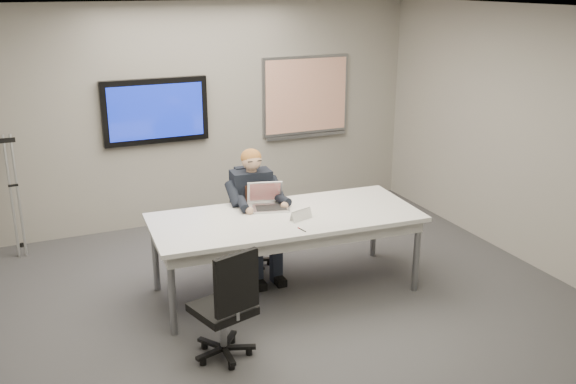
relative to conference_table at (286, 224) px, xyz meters
name	(u,v)px	position (x,y,z in m)	size (l,w,h in m)	color
floor	(289,323)	(-0.24, -0.63, -0.72)	(6.00, 6.00, 0.02)	#37373A
ceiling	(290,11)	(-0.24, -0.63, 2.08)	(6.00, 6.00, 0.02)	white
wall_back	(194,115)	(-0.24, 2.37, 0.68)	(6.00, 0.02, 2.80)	gray
wall_front	(555,359)	(-0.24, -3.63, 0.68)	(6.00, 0.02, 2.80)	gray
wall_right	(553,145)	(2.76, -0.63, 0.68)	(0.02, 6.00, 2.80)	gray
conference_table	(286,224)	(0.00, 0.00, 0.00)	(2.71, 1.26, 0.82)	silver
tv_display	(156,111)	(-0.74, 2.32, 0.78)	(1.30, 0.09, 0.80)	black
whiteboard	(306,97)	(1.31, 2.34, 0.81)	(1.25, 0.08, 1.10)	gray
office_chair_far	(251,240)	(-0.11, 0.72, -0.43)	(0.52, 0.52, 0.95)	black
office_chair_near	(226,325)	(-0.95, -0.94, -0.41)	(0.60, 0.60, 1.01)	black
seated_person	(258,226)	(-0.12, 0.47, -0.18)	(0.43, 0.74, 1.36)	#1D2331
crutch	(14,193)	(-2.45, 2.14, 0.00)	(0.20, 0.40, 1.44)	#A2A5AA
laptop	(268,201)	(-0.07, 0.29, 0.16)	(0.41, 0.42, 0.26)	silver
name_tent	(301,214)	(0.10, -0.15, 0.14)	(0.24, 0.07, 0.10)	silver
pen	(302,229)	(-0.02, -0.42, 0.10)	(0.01, 0.01, 0.13)	black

